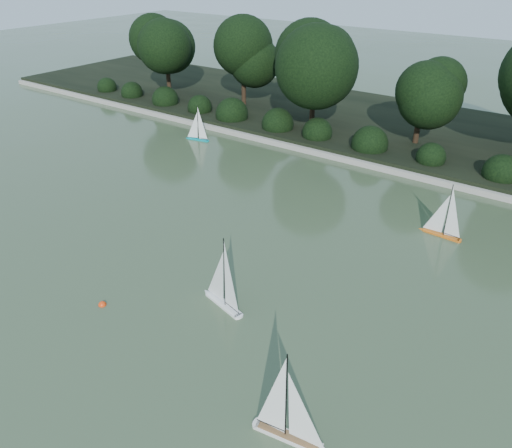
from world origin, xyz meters
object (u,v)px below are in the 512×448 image
object	(u,v)px
sailboat_white_a	(221,293)
sailboat_orange	(440,226)
sailboat_white_b	(295,428)
race_buoy	(102,305)
sailboat_teal	(196,134)

from	to	relation	value
sailboat_white_a	sailboat_orange	bearing A→B (deg)	63.32
sailboat_white_b	race_buoy	size ratio (longest dim) A/B	10.89
sailboat_white_b	sailboat_teal	size ratio (longest dim) A/B	1.25
sailboat_white_a	sailboat_white_b	bearing A→B (deg)	-32.76
sailboat_white_a	sailboat_orange	world-z (taller)	sailboat_white_a
sailboat_white_b	sailboat_teal	bearing A→B (deg)	137.83
sailboat_teal	sailboat_orange	bearing A→B (deg)	-10.46
sailboat_white_b	sailboat_orange	xyz separation A→B (m)	(-0.24, 7.32, -0.03)
sailboat_white_a	sailboat_white_b	xyz separation A→B (m)	(2.96, -1.90, 0.01)
sailboat_white_a	sailboat_orange	distance (m)	6.06
race_buoy	sailboat_white_a	bearing A→B (deg)	37.24
sailboat_teal	race_buoy	size ratio (longest dim) A/B	8.73
sailboat_orange	race_buoy	bearing A→B (deg)	-124.06
sailboat_orange	sailboat_white_b	bearing A→B (deg)	-88.15
sailboat_white_a	sailboat_teal	bearing A→B (deg)	134.58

